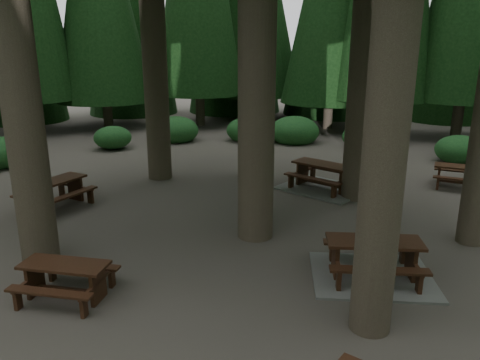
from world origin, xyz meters
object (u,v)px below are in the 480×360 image
at_px(picnic_table_b, 55,190).
at_px(picnic_table_a, 373,265).
at_px(picnic_table_c, 323,180).
at_px(picnic_table_e, 65,275).
at_px(picnic_table_d, 461,173).

bearing_deg(picnic_table_b, picnic_table_a, -88.69).
distance_m(picnic_table_a, picnic_table_c, 5.84).
xyz_separation_m(picnic_table_a, picnic_table_e, (-4.94, -3.15, 0.18)).
height_order(picnic_table_c, picnic_table_e, picnic_table_c).
height_order(picnic_table_a, picnic_table_e, picnic_table_a).
relative_size(picnic_table_a, picnic_table_d, 1.76).
height_order(picnic_table_b, picnic_table_c, picnic_table_c).
bearing_deg(picnic_table_d, picnic_table_c, -153.36).
bearing_deg(picnic_table_e, picnic_table_b, 123.92).
bearing_deg(picnic_table_c, picnic_table_b, -127.01).
xyz_separation_m(picnic_table_b, picnic_table_c, (6.41, 4.86, -0.22)).
xyz_separation_m(picnic_table_c, picnic_table_e, (-2.47, -8.45, 0.16)).
bearing_deg(picnic_table_e, picnic_table_d, 44.74).
xyz_separation_m(picnic_table_a, picnic_table_d, (1.50, 7.36, 0.19)).
height_order(picnic_table_a, picnic_table_c, picnic_table_c).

